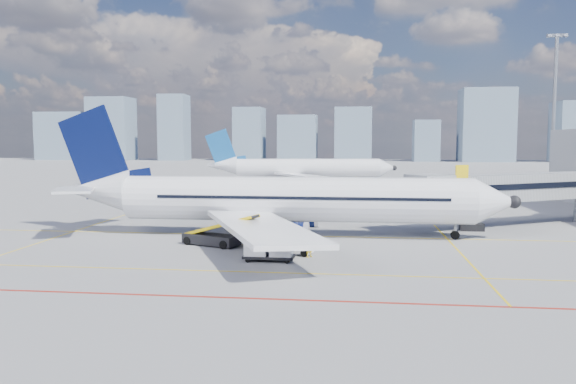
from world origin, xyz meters
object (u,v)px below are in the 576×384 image
(baggage_tug, at_px, (295,244))
(cargo_dolly, at_px, (269,246))
(ramp_worker, at_px, (310,245))
(belt_loader, at_px, (213,237))
(second_aircraft, at_px, (300,168))
(main_aircraft, at_px, (276,200))

(baggage_tug, bearing_deg, cargo_dolly, -107.47)
(cargo_dolly, xyz_separation_m, ramp_worker, (2.75, 1.59, -0.15))
(cargo_dolly, height_order, ramp_worker, cargo_dolly)
(belt_loader, relative_size, ramp_worker, 3.66)
(baggage_tug, distance_m, ramp_worker, 1.46)
(second_aircraft, xyz_separation_m, belt_loader, (-1.16, -60.92, -2.51))
(cargo_dolly, bearing_deg, belt_loader, 136.66)
(belt_loader, bearing_deg, main_aircraft, 72.58)
(cargo_dolly, distance_m, belt_loader, 7.51)
(ramp_worker, bearing_deg, baggage_tug, 93.88)
(belt_loader, bearing_deg, baggage_tug, 1.10)
(second_aircraft, xyz_separation_m, baggage_tug, (5.82, -63.69, -2.47))
(baggage_tug, relative_size, belt_loader, 0.37)
(main_aircraft, height_order, cargo_dolly, main_aircraft)
(baggage_tug, bearing_deg, belt_loader, 173.94)
(main_aircraft, distance_m, cargo_dolly, 10.75)
(main_aircraft, bearing_deg, belt_loader, -129.95)
(cargo_dolly, bearing_deg, baggage_tug, 57.78)
(main_aircraft, relative_size, cargo_dolly, 11.43)
(baggage_tug, distance_m, cargo_dolly, 2.95)
(main_aircraft, distance_m, second_aircraft, 55.75)
(second_aircraft, distance_m, ramp_worker, 64.97)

